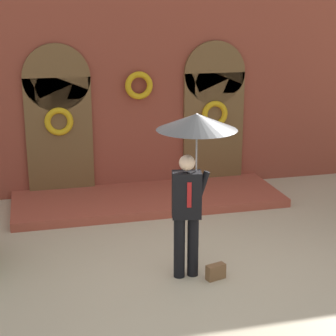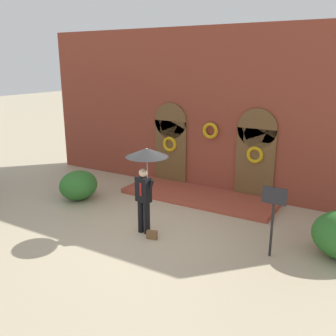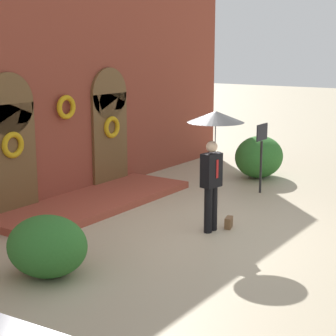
% 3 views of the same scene
% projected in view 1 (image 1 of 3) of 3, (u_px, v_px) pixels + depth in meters
% --- Properties ---
extents(ground_plane, '(80.00, 80.00, 0.00)m').
position_uv_depth(ground_plane, '(192.00, 272.00, 8.17)').
color(ground_plane, tan).
extents(building_facade, '(14.00, 2.30, 5.60)m').
position_uv_depth(building_facade, '(136.00, 60.00, 11.28)').
color(building_facade, brown).
rests_on(building_facade, ground).
extents(person_with_umbrella, '(1.10, 1.10, 2.36)m').
position_uv_depth(person_with_umbrella, '(194.00, 146.00, 7.56)').
color(person_with_umbrella, black).
rests_on(person_with_umbrella, ground).
extents(handbag, '(0.30, 0.19, 0.22)m').
position_uv_depth(handbag, '(216.00, 272.00, 7.95)').
color(handbag, brown).
rests_on(handbag, ground).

